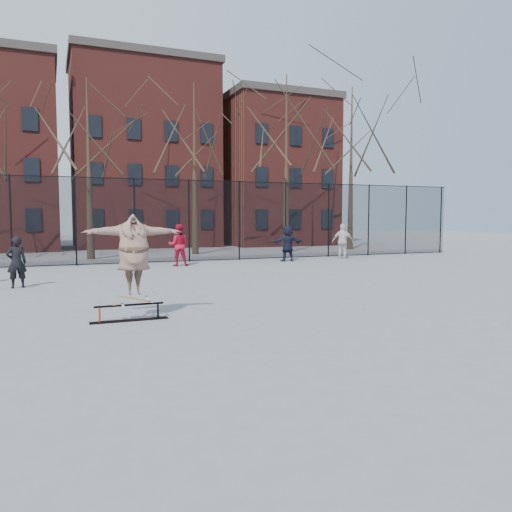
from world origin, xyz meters
name	(u,v)px	position (x,y,z in m)	size (l,w,h in m)	color
ground	(280,309)	(0.00, 0.00, 0.00)	(100.00, 100.00, 0.00)	slate
skate_rail	(129,314)	(-3.53, 0.02, 0.14)	(1.64, 0.25, 0.36)	black
skateboard	(135,301)	(-3.41, 0.02, 0.41)	(0.82, 0.20, 0.10)	#8F6039
skater	(134,259)	(-3.41, 0.02, 1.31)	(2.10, 0.57, 1.71)	#4F398E
bystander_black	(17,262)	(-6.04, 6.30, 0.80)	(0.58, 0.38, 1.60)	black
bystander_red	(178,245)	(0.22, 11.17, 0.93)	(0.91, 0.71, 1.87)	#B20F2A
bystander_white	(343,241)	(8.97, 11.50, 0.92)	(1.07, 0.45, 1.83)	silver
bystander_navy	(287,243)	(5.73, 11.38, 0.89)	(1.65, 0.53, 1.78)	black
fence	(164,220)	(-0.01, 13.00, 2.05)	(34.03, 0.07, 4.00)	black
tree_row	(142,121)	(-0.25, 17.15, 7.36)	(33.66, 7.46, 10.67)	black
rowhouses	(136,162)	(0.72, 26.00, 6.06)	(29.00, 7.00, 13.00)	maroon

